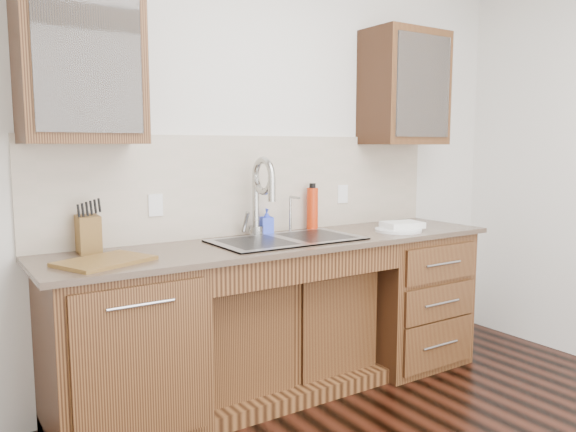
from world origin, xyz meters
TOP-DOWN VIEW (x-y plane):
  - wall_back at (0.00, 1.80)m, footprint 4.00×0.10m
  - base_cabinet_left at (-0.95, 1.44)m, footprint 0.70×0.62m
  - base_cabinet_center at (0.00, 1.53)m, footprint 1.20×0.44m
  - base_cabinet_right at (0.95, 1.44)m, footprint 0.70×0.62m
  - countertop at (0.00, 1.43)m, footprint 2.70×0.65m
  - backsplash at (0.00, 1.74)m, footprint 2.70×0.02m
  - sink at (0.00, 1.41)m, footprint 0.84×0.46m
  - faucet at (-0.07, 1.64)m, footprint 0.04×0.04m
  - filter_tap at (0.18, 1.65)m, footprint 0.02×0.02m
  - upper_cabinet_left at (-1.05, 1.58)m, footprint 0.55×0.34m
  - upper_cabinet_right at (1.05, 1.58)m, footprint 0.55×0.34m
  - outlet_left at (-0.65, 1.73)m, footprint 0.08×0.01m
  - outlet_right at (0.65, 1.73)m, footprint 0.08×0.01m
  - soap_bottle at (0.02, 1.66)m, footprint 0.08×0.09m
  - water_bottle at (0.36, 1.66)m, footprint 0.08×0.08m
  - plate at (0.77, 1.31)m, footprint 0.37×0.37m
  - dish_towel at (0.83, 1.34)m, footprint 0.27×0.22m
  - knife_block at (-1.03, 1.65)m, footprint 0.11×0.17m
  - cutting_board at (-1.03, 1.35)m, footprint 0.47×0.41m
  - cup_left_a at (-1.19, 1.58)m, footprint 0.15×0.15m
  - cup_left_b at (-0.92, 1.58)m, footprint 0.12×0.12m
  - cup_right_a at (0.98, 1.58)m, footprint 0.14×0.14m
  - cup_right_b at (1.15, 1.58)m, footprint 0.10×0.10m

SIDE VIEW (x-z plane):
  - base_cabinet_center at x=0.00m, z-range 0.00..0.70m
  - base_cabinet_left at x=-0.95m, z-range 0.00..0.88m
  - base_cabinet_right at x=0.95m, z-range 0.00..0.88m
  - sink at x=0.00m, z-range 0.73..0.92m
  - countertop at x=0.00m, z-range 0.88..0.91m
  - plate at x=0.77m, z-range 0.91..0.93m
  - cutting_board at x=-1.03m, z-range 0.91..0.93m
  - dish_towel at x=0.83m, z-range 0.93..0.96m
  - soap_bottle at x=0.02m, z-range 0.91..1.07m
  - knife_block at x=-1.03m, z-range 0.91..1.10m
  - filter_tap at x=0.18m, z-range 0.91..1.15m
  - water_bottle at x=0.36m, z-range 0.91..1.18m
  - faucet at x=-0.07m, z-range 0.91..1.31m
  - outlet_left at x=-0.65m, z-range 1.06..1.18m
  - outlet_right at x=0.65m, z-range 1.06..1.18m
  - backsplash at x=0.00m, z-range 0.91..1.50m
  - wall_back at x=0.00m, z-range 0.00..2.70m
  - cup_right_b at x=1.15m, z-range 1.72..1.81m
  - cup_left_a at x=-1.19m, z-range 1.72..1.82m
  - cup_left_b at x=-0.92m, z-range 1.72..1.82m
  - cup_right_a at x=0.98m, z-range 1.72..1.83m
  - upper_cabinet_left at x=-1.05m, z-range 1.45..2.20m
  - upper_cabinet_right at x=1.05m, z-range 1.45..2.20m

